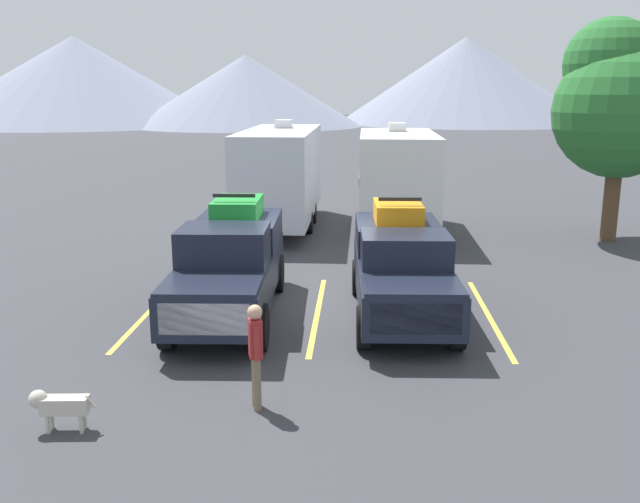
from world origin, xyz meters
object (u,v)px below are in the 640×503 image
dog (57,404)px  pickup_truck_a (230,261)px  person_a (256,349)px  camper_trailer_b (397,176)px  pickup_truck_b (401,265)px  camper_trailer_a (280,172)px

dog → pickup_truck_a: bearing=74.7°
person_a → dog: bearing=-162.1°
pickup_truck_a → camper_trailer_b: bearing=65.5°
pickup_truck_b → camper_trailer_b: (0.34, 9.07, 0.84)m
pickup_truck_b → dog: bearing=-133.1°
pickup_truck_b → dog: pickup_truck_b is taller
pickup_truck_b → camper_trailer_a: bearing=111.4°
camper_trailer_b → person_a: (-2.87, -13.89, -1.00)m
pickup_truck_a → person_a: pickup_truck_a is taller
pickup_truck_b → dog: 7.89m
pickup_truck_b → person_a: 5.45m
pickup_truck_a → camper_trailer_a: camper_trailer_a is taller
camper_trailer_b → dog: (-5.71, -14.81, -1.57)m
pickup_truck_b → dog: (-5.37, -5.74, -0.72)m
camper_trailer_b → person_a: 14.22m
person_a → pickup_truck_a: bearing=105.1°
pickup_truck_a → camper_trailer_a: 9.81m
pickup_truck_b → camper_trailer_a: (-3.81, 9.70, 0.87)m
person_a → dog: (-2.83, -0.92, -0.57)m
pickup_truck_b → person_a: bearing=-117.8°
dog → camper_trailer_a: bearing=84.2°
camper_trailer_a → person_a: bearing=-85.0°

